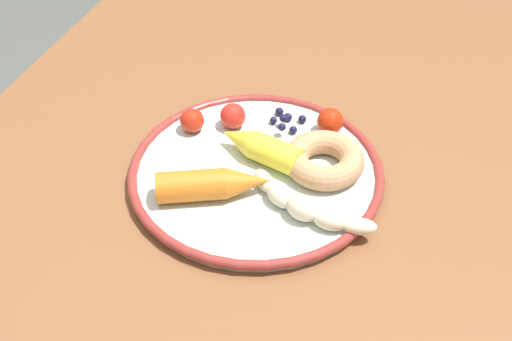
{
  "coord_description": "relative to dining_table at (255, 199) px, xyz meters",
  "views": [
    {
      "loc": [
        -0.63,
        -0.22,
        1.3
      ],
      "look_at": [
        -0.05,
        -0.02,
        0.75
      ],
      "focal_mm": 46.83,
      "sensor_mm": 36.0,
      "label": 1
    }
  ],
  "objects": [
    {
      "name": "tomato_near",
      "position": [
        0.03,
        0.04,
        0.12
      ],
      "size": [
        0.03,
        0.03,
        0.03
      ],
      "primitive_type": "sphere",
      "color": "red",
      "rests_on": "plate"
    },
    {
      "name": "banana",
      "position": [
        -0.1,
        -0.1,
        0.11
      ],
      "size": [
        0.08,
        0.17,
        0.03
      ],
      "color": "beige",
      "rests_on": "plate"
    },
    {
      "name": "dining_table",
      "position": [
        0.0,
        0.0,
        0.0
      ],
      "size": [
        1.21,
        0.78,
        0.73
      ],
      "color": "brown",
      "rests_on": "ground_plane"
    },
    {
      "name": "donut",
      "position": [
        -0.02,
        -0.1,
        0.12
      ],
      "size": [
        0.13,
        0.13,
        0.03
      ],
      "primitive_type": "torus",
      "rotation": [
        0.0,
        0.0,
        1.18
      ],
      "color": "tan",
      "rests_on": "plate"
    },
    {
      "name": "tomato_far",
      "position": [
        -0.0,
        0.09,
        0.12
      ],
      "size": [
        0.03,
        0.03,
        0.03
      ],
      "primitive_type": "sphere",
      "color": "red",
      "rests_on": "plate"
    },
    {
      "name": "tomato_mid",
      "position": [
        0.05,
        -0.09,
        0.12
      ],
      "size": [
        0.04,
        0.04,
        0.04
      ],
      "primitive_type": "sphere",
      "color": "#BA290E",
      "rests_on": "plate"
    },
    {
      "name": "plate",
      "position": [
        -0.05,
        -0.02,
        0.1
      ],
      "size": [
        0.32,
        0.32,
        0.02
      ],
      "color": "silver",
      "rests_on": "dining_table"
    },
    {
      "name": "blueberry_pile",
      "position": [
        0.05,
        -0.03,
        0.11
      ],
      "size": [
        0.05,
        0.05,
        0.02
      ],
      "color": "#191638",
      "rests_on": "plate"
    },
    {
      "name": "carrot_yellow",
      "position": [
        -0.03,
        -0.02,
        0.12
      ],
      "size": [
        0.06,
        0.12,
        0.04
      ],
      "color": "yellow",
      "rests_on": "plate"
    },
    {
      "name": "carrot_orange",
      "position": [
        -0.11,
        0.01,
        0.12
      ],
      "size": [
        0.09,
        0.14,
        0.04
      ],
      "color": "orange",
      "rests_on": "plate"
    }
  ]
}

